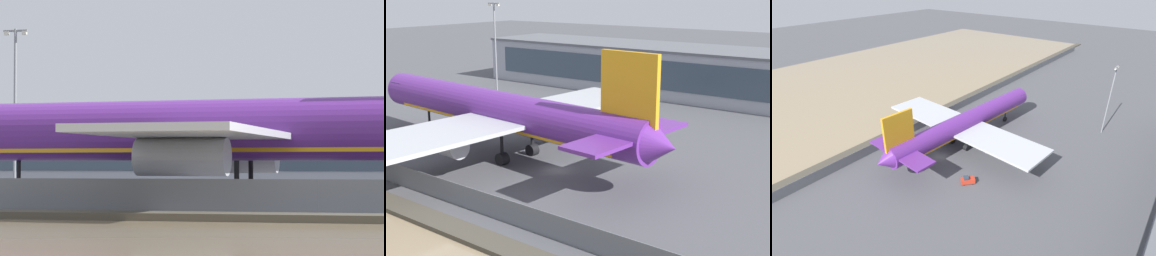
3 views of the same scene
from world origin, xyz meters
TOP-DOWN VIEW (x-y plane):
  - ground_plane at (0.00, 0.00)m, footprint 500.00×500.00m
  - waterfront_lagoon at (0.00, -71.00)m, footprint 320.00×98.00m
  - shoreline_seawall at (0.00, -20.50)m, footprint 320.00×3.00m
  - perimeter_fence at (0.00, -16.00)m, footprint 280.00×0.10m
  - cargo_jet_purple at (-10.21, 0.49)m, footprint 58.59×50.50m
  - baggage_tug at (4.08, 12.32)m, footprint 3.46×3.32m
  - apron_light_mast_apron_west at (-40.85, 29.25)m, footprint 3.20×0.40m

SIDE VIEW (x-z plane):
  - ground_plane at x=0.00m, z-range 0.00..0.00m
  - waterfront_lagoon at x=0.00m, z-range 0.00..0.01m
  - shoreline_seawall at x=0.00m, z-range 0.00..0.50m
  - baggage_tug at x=4.08m, z-range -0.09..1.71m
  - perimeter_fence at x=0.00m, z-range 0.00..2.62m
  - cargo_jet_purple at x=-10.21m, z-range -1.99..14.86m
  - apron_light_mast_apron_west at x=-40.85m, z-range 1.28..22.06m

